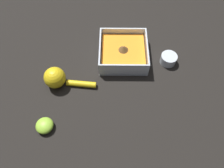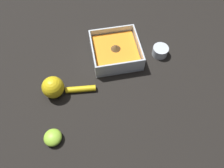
{
  "view_description": "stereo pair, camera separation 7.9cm",
  "coord_description": "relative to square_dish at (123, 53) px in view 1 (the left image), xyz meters",
  "views": [
    {
      "loc": [
        -0.03,
        -0.53,
        0.71
      ],
      "look_at": [
        -0.04,
        -0.12,
        0.03
      ],
      "focal_mm": 35.0,
      "sensor_mm": 36.0,
      "label": 1
    },
    {
      "loc": [
        -0.11,
        -0.52,
        0.71
      ],
      "look_at": [
        -0.04,
        -0.12,
        0.03
      ],
      "focal_mm": 35.0,
      "sensor_mm": 36.0,
      "label": 2
    }
  ],
  "objects": [
    {
      "name": "lemon_squeezer",
      "position": [
        -0.24,
        -0.13,
        0.01
      ],
      "size": [
        0.19,
        0.08,
        0.08
      ],
      "rotation": [
        0.0,
        0.0,
        3.05
      ],
      "color": "yellow",
      "rests_on": "ground_plane"
    },
    {
      "name": "ground_plane",
      "position": [
        -0.01,
        -0.03,
        -0.02
      ],
      "size": [
        4.0,
        4.0,
        0.0
      ],
      "primitive_type": "plane",
      "color": "black"
    },
    {
      "name": "spice_bowl",
      "position": [
        0.18,
        -0.03,
        -0.01
      ],
      "size": [
        0.06,
        0.06,
        0.04
      ],
      "color": "silver",
      "rests_on": "ground_plane"
    },
    {
      "name": "lemon_half",
      "position": [
        -0.27,
        -0.3,
        -0.01
      ],
      "size": [
        0.06,
        0.06,
        0.03
      ],
      "color": "#93CC38",
      "rests_on": "ground_plane"
    },
    {
      "name": "square_dish",
      "position": [
        0.0,
        0.0,
        0.0
      ],
      "size": [
        0.19,
        0.19,
        0.07
      ],
      "color": "silver",
      "rests_on": "ground_plane"
    }
  ]
}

